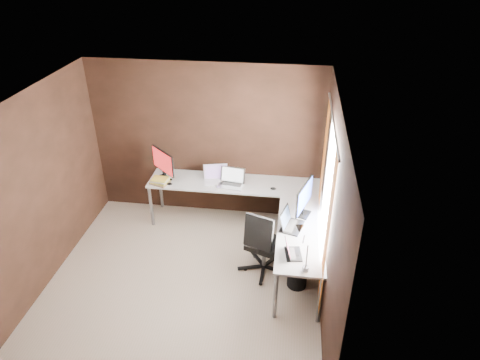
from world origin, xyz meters
name	(u,v)px	position (x,y,z in m)	size (l,w,h in m)	color
room	(206,203)	(0.34, 0.07, 1.28)	(3.60, 3.60, 2.50)	#B9A290
desk	(255,203)	(0.84, 1.04, 0.68)	(2.65, 2.25, 0.73)	silver
drawer_pedestal	(294,223)	(1.43, 1.15, 0.30)	(0.42, 0.50, 0.60)	silver
monitor_left	(163,163)	(-0.63, 1.48, 1.00)	(0.43, 0.39, 0.48)	black
monitor_right	(304,198)	(1.53, 0.77, 1.00)	(0.23, 0.57, 0.48)	black
laptop_white	(216,178)	(0.19, 1.52, 0.78)	(0.42, 0.34, 0.25)	silver
laptop_silver	(232,181)	(0.44, 1.44, 0.78)	(0.42, 0.32, 0.25)	silver
laptop_black_big	(289,223)	(1.35, 0.48, 0.78)	(0.34, 0.42, 0.24)	black
laptop_black_small	(291,252)	(1.39, -0.09, 0.77)	(0.23, 0.30, 0.18)	black
book_stack	(160,181)	(-0.65, 1.33, 0.77)	(0.32, 0.29, 0.09)	#987851
mouse_left	(169,184)	(-0.50, 1.30, 0.75)	(0.09, 0.06, 0.04)	black
mouse_corner	(273,189)	(1.08, 1.37, 0.75)	(0.09, 0.06, 0.04)	black
desk_lamp	(302,242)	(1.50, -0.29, 1.08)	(0.19, 0.21, 0.56)	slate
office_chair	(263,253)	(1.02, 0.41, 0.29)	(0.55, 0.58, 0.99)	black
wastebasket	(297,276)	(1.50, 0.18, 0.15)	(0.26, 0.26, 0.30)	black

